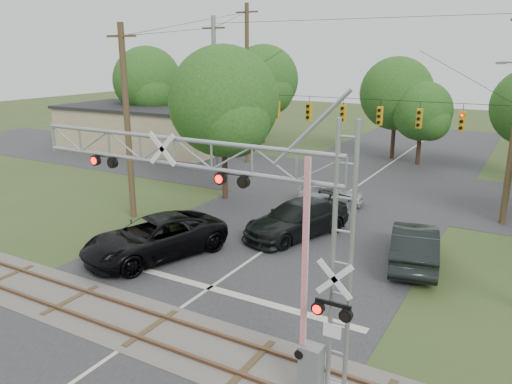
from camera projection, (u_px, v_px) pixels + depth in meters
The scene contains 13 objects.
ground at pixel (108, 359), 15.40m from camera, with size 160.00×160.00×0.00m, color #334922.
road_main at pixel (264, 251), 23.75m from camera, with size 14.00×90.00×0.02m, color #262628.
road_cross at pixel (359, 185), 35.44m from camera, with size 90.00×12.00×0.02m, color #262628.
railroad_track at pixel (151, 328), 17.06m from camera, with size 90.00×3.20×0.17m.
crossing_gantry at pixel (232, 218), 13.78m from camera, with size 10.93×0.98×7.67m.
traffic_signal_span at pixel (357, 111), 30.13m from camera, with size 19.34×0.36×11.50m.
pickup_black at pixel (155, 238), 22.87m from camera, with size 3.09×6.71×1.86m, color black.
car_dark at pixel (297, 219), 25.52m from camera, with size 2.51×6.18×1.79m, color black.
sedan_silver at pixel (330, 194), 30.81m from camera, with size 1.62×4.03×1.37m, color #A7AAAF.
suv_dark at pixel (414, 245), 22.08m from camera, with size 1.94×5.57×1.84m, color black.
commercial_building at pixel (148, 127), 49.13m from camera, with size 17.69×9.50×4.06m.
utility_poles at pixel (412, 97), 30.60m from camera, with size 25.82×27.24×14.33m.
treeline at pixel (391, 93), 40.66m from camera, with size 53.12×31.97×9.92m.
Camera 1 is at (10.65, -9.36, 9.15)m, focal length 35.00 mm.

